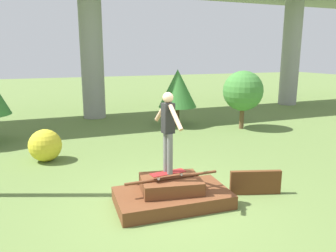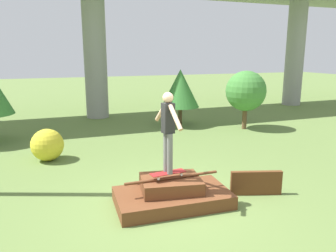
{
  "view_description": "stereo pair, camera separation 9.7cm",
  "coord_description": "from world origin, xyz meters",
  "px_view_note": "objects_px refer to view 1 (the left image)",
  "views": [
    {
      "loc": [
        -2.44,
        -6.01,
        3.16
      ],
      "look_at": [
        -0.09,
        0.03,
        1.72
      ],
      "focal_mm": 35.0,
      "sensor_mm": 36.0,
      "label": 1
    },
    {
      "loc": [
        -2.35,
        -6.05,
        3.16
      ],
      "look_at": [
        -0.09,
        0.03,
        1.72
      ],
      "focal_mm": 35.0,
      "sensor_mm": 36.0,
      "label": 2
    }
  ],
  "objects_px": {
    "skater": "(168,127)",
    "tree_behind_right": "(178,88)",
    "tree_behind_left": "(243,91)",
    "bush_yellow_flowering": "(45,145)",
    "skateboard": "(168,173)"
  },
  "relations": [
    {
      "from": "skater",
      "to": "bush_yellow_flowering",
      "type": "distance_m",
      "value": 4.83
    },
    {
      "from": "skateboard",
      "to": "bush_yellow_flowering",
      "type": "xyz_separation_m",
      "value": [
        -2.36,
        4.03,
        -0.22
      ]
    },
    {
      "from": "skateboard",
      "to": "tree_behind_left",
      "type": "bearing_deg",
      "value": 45.22
    },
    {
      "from": "tree_behind_right",
      "to": "bush_yellow_flowering",
      "type": "relative_size",
      "value": 2.59
    },
    {
      "from": "skater",
      "to": "tree_behind_right",
      "type": "height_order",
      "value": "tree_behind_right"
    },
    {
      "from": "skateboard",
      "to": "tree_behind_right",
      "type": "xyz_separation_m",
      "value": [
        3.21,
        7.11,
        0.96
      ]
    },
    {
      "from": "bush_yellow_flowering",
      "to": "tree_behind_right",
      "type": "bearing_deg",
      "value": 28.91
    },
    {
      "from": "tree_behind_left",
      "to": "tree_behind_right",
      "type": "distance_m",
      "value": 2.79
    },
    {
      "from": "tree_behind_left",
      "to": "bush_yellow_flowering",
      "type": "relative_size",
      "value": 2.56
    },
    {
      "from": "skateboard",
      "to": "tree_behind_left",
      "type": "relative_size",
      "value": 0.32
    },
    {
      "from": "tree_behind_right",
      "to": "bush_yellow_flowering",
      "type": "height_order",
      "value": "tree_behind_right"
    },
    {
      "from": "tree_behind_left",
      "to": "bush_yellow_flowering",
      "type": "distance_m",
      "value": 8.17
    },
    {
      "from": "skateboard",
      "to": "tree_behind_left",
      "type": "distance_m",
      "value": 7.96
    },
    {
      "from": "bush_yellow_flowering",
      "to": "tree_behind_left",
      "type": "bearing_deg",
      "value": 11.31
    },
    {
      "from": "skater",
      "to": "bush_yellow_flowering",
      "type": "bearing_deg",
      "value": 120.38
    }
  ]
}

